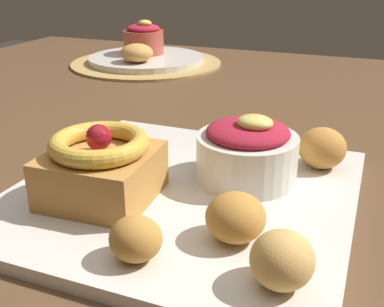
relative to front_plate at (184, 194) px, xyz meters
The scene contains 12 objects.
dining_table 0.25m from the front_plate, 82.61° to the left, with size 1.52×1.06×0.73m.
woven_placemat 0.61m from the front_plate, 120.14° to the left, with size 0.32×0.32×0.01m, color #AD894C.
front_plate is the anchor object (origin of this frame).
cake_slice 0.08m from the front_plate, 145.41° to the right, with size 0.10×0.10×0.07m.
berry_ramekin 0.07m from the front_plate, 41.17° to the left, with size 0.10×0.10×0.07m.
fritter_front 0.10m from the front_plate, 42.74° to the right, with size 0.05×0.05×0.04m, color #BC7F38.
fritter_middle 0.16m from the front_plate, 42.99° to the right, with size 0.04×0.04×0.04m, color tan.
fritter_back 0.12m from the front_plate, 84.78° to the right, with size 0.04×0.04×0.03m, color #BC7F38.
fritter_extra 0.15m from the front_plate, 41.29° to the left, with size 0.05×0.05×0.04m, color #BC7F38.
back_plate 0.61m from the front_plate, 120.14° to the left, with size 0.24×0.24×0.01m, color silver.
back_ramekin 0.64m from the front_plate, 120.38° to the left, with size 0.09×0.09×0.07m.
back_pastry 0.56m from the front_plate, 122.35° to the left, with size 0.06×0.06×0.04m, color #C68E47.
Camera 1 is at (0.12, -0.60, 0.94)m, focal length 44.09 mm.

